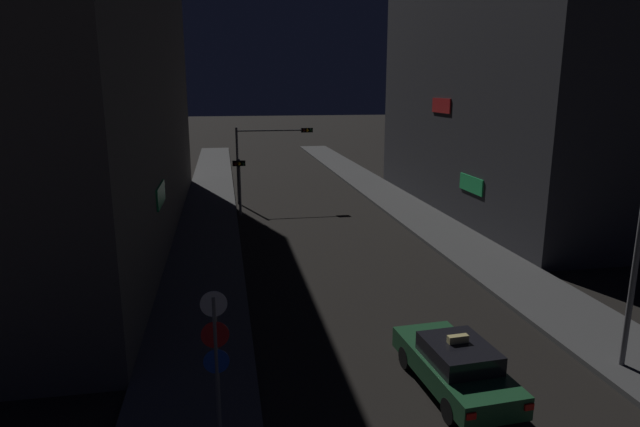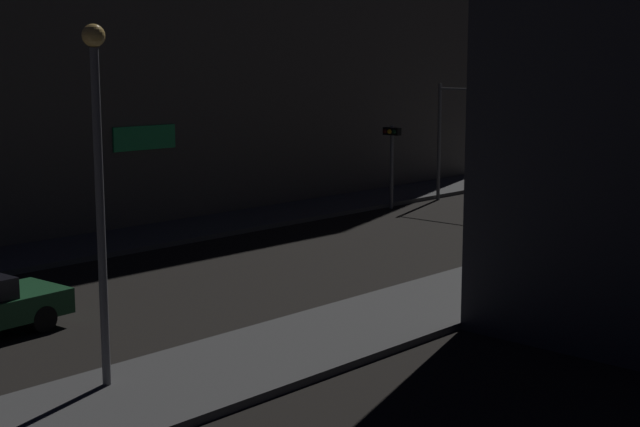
% 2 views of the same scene
% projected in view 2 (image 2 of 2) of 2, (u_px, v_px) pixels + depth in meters
% --- Properties ---
extents(sidewalk_left, '(3.45, 69.97, 0.17)m').
position_uv_depth(sidewalk_left, '(401.00, 194.00, 43.69)').
color(sidewalk_left, '#4C4C4C').
rests_on(sidewalk_left, ground_plane).
extents(traffic_light_overhead, '(5.33, 0.41, 5.32)m').
position_uv_depth(traffic_light_overhead, '(478.00, 117.00, 40.50)').
color(traffic_light_overhead, slate).
rests_on(traffic_light_overhead, ground_plane).
extents(traffic_light_left_kerb, '(0.80, 0.42, 3.59)m').
position_uv_depth(traffic_light_left_kerb, '(391.00, 149.00, 39.62)').
color(traffic_light_left_kerb, slate).
rests_on(traffic_light_left_kerb, ground_plane).
extents(street_lamp_near_block, '(0.42, 0.42, 6.76)m').
position_uv_depth(street_lamp_near_block, '(98.00, 164.00, 16.98)').
color(street_lamp_near_block, slate).
rests_on(street_lamp_near_block, sidewalk_right).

